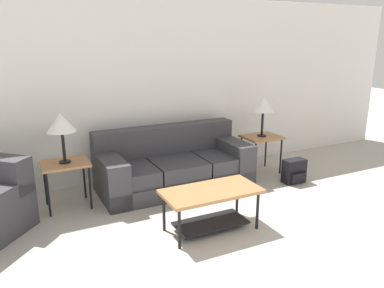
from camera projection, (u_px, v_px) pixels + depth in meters
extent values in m
cube|color=white|center=(157.00, 89.00, 5.50)|extent=(9.09, 0.06, 2.60)
cube|color=#38383D|center=(175.00, 180.00, 5.24)|extent=(2.11, 0.95, 0.22)
cube|color=#38383D|center=(127.00, 174.00, 4.87)|extent=(0.69, 0.84, 0.20)
cube|color=#38383D|center=(176.00, 166.00, 5.17)|extent=(0.69, 0.84, 0.20)
cube|color=#38383D|center=(219.00, 159.00, 5.47)|extent=(0.69, 0.84, 0.20)
cube|color=#38383D|center=(165.00, 139.00, 5.39)|extent=(2.10, 0.28, 0.40)
cube|color=#38383D|center=(111.00, 178.00, 4.80)|extent=(0.29, 0.93, 0.58)
cube|color=#38383D|center=(231.00, 158.00, 5.58)|extent=(0.29, 0.93, 0.58)
cube|color=#A87042|center=(211.00, 191.00, 3.98)|extent=(1.05, 0.53, 0.04)
cylinder|color=black|center=(179.00, 229.00, 3.67)|extent=(0.03, 0.03, 0.43)
cylinder|color=black|center=(257.00, 210.00, 4.06)|extent=(0.03, 0.03, 0.43)
cylinder|color=black|center=(164.00, 212.00, 4.02)|extent=(0.03, 0.03, 0.43)
cylinder|color=black|center=(237.00, 197.00, 4.41)|extent=(0.03, 0.03, 0.43)
cube|color=black|center=(211.00, 223.00, 4.08)|extent=(0.79, 0.37, 0.02)
cube|color=#A87042|center=(65.00, 164.00, 4.50)|extent=(0.56, 0.46, 0.03)
cylinder|color=black|center=(48.00, 195.00, 4.32)|extent=(0.03, 0.03, 0.55)
cylinder|color=black|center=(90.00, 188.00, 4.52)|extent=(0.03, 0.03, 0.55)
cylinder|color=black|center=(45.00, 184.00, 4.64)|extent=(0.03, 0.03, 0.55)
cylinder|color=black|center=(84.00, 178.00, 4.85)|extent=(0.03, 0.03, 0.55)
cube|color=#A87042|center=(262.00, 137.00, 5.72)|extent=(0.56, 0.46, 0.03)
cylinder|color=black|center=(255.00, 161.00, 5.53)|extent=(0.03, 0.03, 0.55)
cylinder|color=black|center=(281.00, 156.00, 5.73)|extent=(0.03, 0.03, 0.55)
cylinder|color=black|center=(241.00, 154.00, 5.86)|extent=(0.03, 0.03, 0.55)
cylinder|color=black|center=(266.00, 150.00, 6.06)|extent=(0.03, 0.03, 0.55)
cylinder|color=black|center=(65.00, 162.00, 4.50)|extent=(0.14, 0.14, 0.02)
cylinder|color=black|center=(63.00, 146.00, 4.44)|extent=(0.04, 0.04, 0.37)
cone|color=white|center=(61.00, 122.00, 4.36)|extent=(0.35, 0.35, 0.22)
cylinder|color=black|center=(262.00, 135.00, 5.71)|extent=(0.14, 0.14, 0.02)
cylinder|color=black|center=(262.00, 123.00, 5.66)|extent=(0.04, 0.04, 0.37)
cone|color=white|center=(263.00, 104.00, 5.58)|extent=(0.35, 0.35, 0.22)
cube|color=black|center=(294.00, 171.00, 5.40)|extent=(0.33, 0.17, 0.35)
cube|color=black|center=(299.00, 178.00, 5.33)|extent=(0.25, 0.05, 0.14)
cylinder|color=black|center=(284.00, 169.00, 5.45)|extent=(0.02, 0.02, 0.26)
cylinder|color=black|center=(294.00, 167.00, 5.53)|extent=(0.02, 0.02, 0.26)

